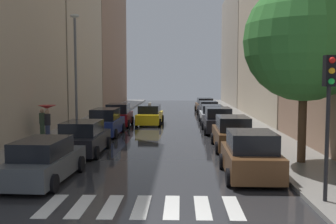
{
  "coord_description": "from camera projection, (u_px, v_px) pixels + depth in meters",
  "views": [
    {
      "loc": [
        1.15,
        -8.69,
        3.77
      ],
      "look_at": [
        0.18,
        21.49,
        1.23
      ],
      "focal_mm": 42.13,
      "sensor_mm": 36.0,
      "label": 1
    }
  ],
  "objects": [
    {
      "name": "parked_car_right_nearest",
      "position": [
        251.0,
        156.0,
        15.02
      ],
      "size": [
        2.15,
        4.09,
        1.79
      ],
      "rotation": [
        0.0,
        0.0,
        1.56
      ],
      "color": "brown",
      "rests_on": "ground"
    },
    {
      "name": "parked_car_right_fifth",
      "position": [
        208.0,
        109.0,
        39.72
      ],
      "size": [
        2.19,
        4.55,
        1.54
      ],
      "rotation": [
        0.0,
        0.0,
        1.6
      ],
      "color": "black",
      "rests_on": "ground"
    },
    {
      "name": "parked_car_right_second",
      "position": [
        232.0,
        134.0,
        21.13
      ],
      "size": [
        2.06,
        4.67,
        1.78
      ],
      "rotation": [
        0.0,
        0.0,
        1.56
      ],
      "color": "brown",
      "rests_on": "ground"
    },
    {
      "name": "building_left_far",
      "position": [
        96.0,
        45.0,
        56.13
      ],
      "size": [
        6.0,
        20.62,
        17.16
      ],
      "primitive_type": "cube",
      "color": "#8C6B56",
      "rests_on": "ground"
    },
    {
      "name": "ground_plane",
      "position": [
        167.0,
        124.0,
        32.91
      ],
      "size": [
        28.0,
        72.0,
        0.04
      ],
      "primitive_type": "cube",
      "color": "#29292B"
    },
    {
      "name": "building_left_mid",
      "position": [
        57.0,
        31.0,
        38.67
      ],
      "size": [
        6.0,
        13.98,
        16.93
      ],
      "primitive_type": "cube",
      "color": "#B2A38C",
      "rests_on": "ground"
    },
    {
      "name": "parked_car_left_nearest",
      "position": [
        44.0,
        161.0,
        14.46
      ],
      "size": [
        2.13,
        4.64,
        1.59
      ],
      "rotation": [
        0.0,
        0.0,
        1.53
      ],
      "color": "#474C51",
      "rests_on": "ground"
    },
    {
      "name": "street_tree_right",
      "position": [
        305.0,
        41.0,
        16.77
      ],
      "size": [
        5.21,
        5.21,
        7.86
      ],
      "color": "#513823",
      "rests_on": "sidewalk_right"
    },
    {
      "name": "pedestrian_by_kerb",
      "position": [
        47.0,
        114.0,
        23.56
      ],
      "size": [
        1.08,
        1.08,
        2.05
      ],
      "rotation": [
        0.0,
        0.0,
        1.52
      ],
      "color": "navy",
      "rests_on": "sidewalk_left"
    },
    {
      "name": "parked_car_right_third",
      "position": [
        218.0,
        121.0,
        27.66
      ],
      "size": [
        2.12,
        4.38,
        1.77
      ],
      "rotation": [
        0.0,
        0.0,
        1.57
      ],
      "color": "black",
      "rests_on": "ground"
    },
    {
      "name": "lamp_post_left",
      "position": [
        76.0,
        67.0,
        25.08
      ],
      "size": [
        0.6,
        0.28,
        7.7
      ],
      "color": "#595B60",
      "rests_on": "sidewalk_left"
    },
    {
      "name": "parked_car_right_fourth",
      "position": [
        212.0,
        115.0,
        33.27
      ],
      "size": [
        2.13,
        4.8,
        1.57
      ],
      "rotation": [
        0.0,
        0.0,
        1.57
      ],
      "color": "#B2B7BF",
      "rests_on": "ground"
    },
    {
      "name": "parked_car_left_third",
      "position": [
        106.0,
        123.0,
        26.21
      ],
      "size": [
        2.05,
        4.63,
        1.81
      ],
      "rotation": [
        0.0,
        0.0,
        1.55
      ],
      "color": "navy",
      "rests_on": "ground"
    },
    {
      "name": "pedestrian_foreground",
      "position": [
        42.0,
        122.0,
        24.15
      ],
      "size": [
        0.36,
        0.36,
        1.81
      ],
      "rotation": [
        0.0,
        0.0,
        0.18
      ],
      "color": "#38513D",
      "rests_on": "sidewalk_left"
    },
    {
      "name": "traffic_light_right_corner",
      "position": [
        329.0,
        96.0,
        11.41
      ],
      "size": [
        0.3,
        0.42,
        4.3
      ],
      "color": "black",
      "rests_on": "sidewalk_right"
    },
    {
      "name": "sidewalk_right",
      "position": [
        245.0,
        123.0,
        32.7
      ],
      "size": [
        3.0,
        72.0,
        0.15
      ],
      "primitive_type": "cube",
      "color": "gray",
      "rests_on": "ground"
    },
    {
      "name": "sidewalk_left",
      "position": [
        90.0,
        123.0,
        33.11
      ],
      "size": [
        3.0,
        72.0,
        0.15
      ],
      "primitive_type": "cube",
      "color": "gray",
      "rests_on": "ground"
    },
    {
      "name": "crosswalk_stripes",
      "position": [
        141.0,
        207.0,
        11.63
      ],
      "size": [
        5.85,
        2.2,
        0.01
      ],
      "color": "silver",
      "rests_on": "ground"
    },
    {
      "name": "parked_car_left_fourth",
      "position": [
        119.0,
        116.0,
        31.44
      ],
      "size": [
        2.1,
        4.11,
        1.8
      ],
      "rotation": [
        0.0,
        0.0,
        1.58
      ],
      "color": "maroon",
      "rests_on": "ground"
    },
    {
      "name": "parked_car_right_sixth",
      "position": [
        205.0,
        105.0,
        44.96
      ],
      "size": [
        2.18,
        4.87,
        1.6
      ],
      "rotation": [
        0.0,
        0.0,
        1.61
      ],
      "color": "brown",
      "rests_on": "ground"
    },
    {
      "name": "building_right_far",
      "position": [
        249.0,
        49.0,
        56.72
      ],
      "size": [
        6.0,
        18.95,
        16.06
      ],
      "primitive_type": "cube",
      "color": "#9E9384",
      "rests_on": "ground"
    },
    {
      "name": "parked_car_left_second",
      "position": [
        83.0,
        138.0,
        19.83
      ],
      "size": [
        2.17,
        4.48,
        1.66
      ],
      "rotation": [
        0.0,
        0.0,
        1.56
      ],
      "color": "black",
      "rests_on": "ground"
    },
    {
      "name": "taxi_midroad",
      "position": [
        150.0,
        115.0,
        32.51
      ],
      "size": [
        2.17,
        4.66,
        1.81
      ],
      "rotation": [
        0.0,
        0.0,
        1.54
      ],
      "color": "yellow",
      "rests_on": "ground"
    }
  ]
}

